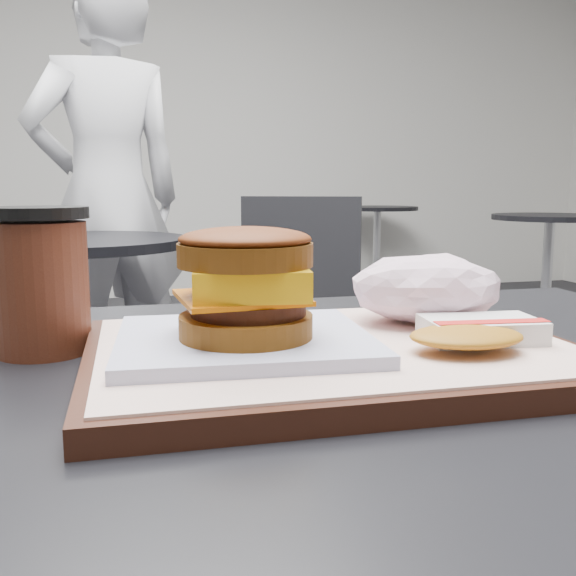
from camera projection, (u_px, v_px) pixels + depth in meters
The scene contains 12 objects.
customer_table at pixel (360, 569), 0.55m from camera, with size 0.80×0.60×0.77m.
serving_tray at pixel (332, 354), 0.51m from camera, with size 0.38×0.28×0.02m.
breakfast_sandwich at pixel (246, 298), 0.48m from camera, with size 0.20×0.18×0.09m.
hash_brown at pixel (475, 332), 0.49m from camera, with size 0.12×0.10×0.02m.
crumpled_wrapper at pixel (427, 288), 0.58m from camera, with size 0.14×0.11×0.06m, color white, non-canonical shape.
coffee_cup at pixel (41, 281), 0.54m from camera, with size 0.08×0.08×0.12m.
neighbor_table at pixel (79, 300), 2.06m from camera, with size 0.70×0.70×0.75m.
napkin at pixel (47, 238), 1.99m from camera, with size 0.12×0.12×0.00m, color white.
neighbor_chair at pixel (265, 308), 2.14m from camera, with size 0.66×0.55×0.88m.
patron at pixel (108, 197), 2.53m from camera, with size 0.63×0.42×1.74m, color silver.
bg_table_near at pixel (548, 247), 3.76m from camera, with size 0.66×0.66×0.75m.
bg_table_far at pixel (377, 229), 5.30m from camera, with size 0.66×0.66×0.75m.
Camera 1 is at (-0.18, -0.48, 0.91)m, focal length 40.00 mm.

